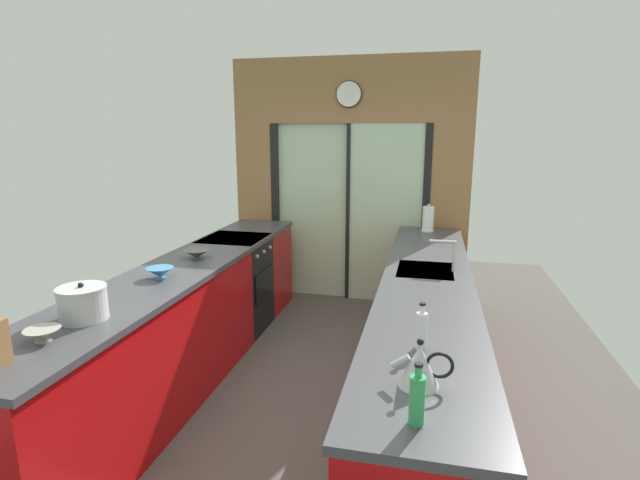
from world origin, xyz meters
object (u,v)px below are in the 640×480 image
Objects in this scene: soap_bottle_near at (417,399)px; soap_bottle_far at (421,329)px; oven_range at (236,284)px; paper_towel_roll at (428,219)px; kettle at (420,365)px; stock_pot at (83,303)px; mixing_bowl_far at (197,254)px; mixing_bowl_mid at (160,273)px; mixing_bowl_near at (43,334)px.

soap_bottle_near is 0.61m from soap_bottle_far.
oven_range is 3.25× the size of paper_towel_roll.
soap_bottle_far is at bearing 90.34° from kettle.
mixing_bowl_far is at bearing 90.00° from stock_pot.
soap_bottle_far is (1.78, 0.05, 0.00)m from stock_pot.
paper_towel_roll is (1.78, 2.05, 0.08)m from mixing_bowl_mid.
oven_range is 3.59× the size of stock_pot.
paper_towel_roll is at bearing 57.68° from stock_pot.
stock_pot reaches higher than oven_range.
mixing_bowl_far is 2.58m from soap_bottle_near.
soap_bottle_far reaches higher than mixing_bowl_near.
oven_range is 2.17m from stock_pot.
kettle is (1.78, -1.06, 0.05)m from mixing_bowl_mid.
stock_pot is 0.91× the size of paper_towel_roll.
paper_towel_roll is (-0.00, 3.11, 0.04)m from kettle.
kettle is (1.78, -1.60, 0.05)m from mixing_bowl_far.
soap_bottle_near is (1.78, -0.57, 0.00)m from stock_pot.
oven_range is 1.42m from mixing_bowl_mid.
soap_bottle_far is at bearing 1.55° from stock_pot.
mixing_bowl_mid is at bearing 90.00° from stock_pot.
kettle is (1.80, -2.39, 0.55)m from oven_range.
kettle is (1.78, -0.01, 0.05)m from mixing_bowl_near.
kettle is 0.88× the size of paper_towel_roll.
mixing_bowl_far is (-0.00, 0.54, -0.00)m from mixing_bowl_mid.
mixing_bowl_near reaches higher than oven_range.
mixing_bowl_far is (0.02, -0.79, 0.50)m from oven_range.
oven_range is at bearing 126.95° from kettle.
soap_bottle_far is at bearing -21.85° from mixing_bowl_mid.
paper_towel_roll is (1.78, 1.51, 0.09)m from mixing_bowl_far.
mixing_bowl_mid is at bearing 149.19° from kettle.
kettle is at bearing -89.66° from soap_bottle_far.
mixing_bowl_far reaches higher than mixing_bowl_near.
kettle is 1.08× the size of soap_bottle_near.
stock_pot is (0.00, -1.30, 0.05)m from mixing_bowl_far.
kettle reaches higher than mixing_bowl_mid.
soap_bottle_far is at bearing -35.19° from mixing_bowl_far.
kettle is (1.78, -0.30, -0.00)m from stock_pot.
paper_towel_roll is at bearing 90.00° from soap_bottle_far.
kettle is 0.35m from soap_bottle_far.
paper_towel_roll is (0.00, 3.38, 0.03)m from soap_bottle_near.
mixing_bowl_mid is 0.90× the size of mixing_bowl_far.
mixing_bowl_mid is at bearing 158.15° from soap_bottle_far.
mixing_bowl_far is 0.91× the size of soap_bottle_near.
oven_range is at bearing 131.33° from soap_bottle_far.
soap_bottle_near is at bearing -90.00° from paper_towel_roll.
mixing_bowl_mid is (0.02, -1.33, 0.51)m from oven_range.
mixing_bowl_near is at bearing -169.33° from soap_bottle_far.
stock_pot is at bearing -90.00° from mixing_bowl_mid.
stock_pot reaches higher than mixing_bowl_mid.
soap_bottle_far is (-0.00, 0.35, 0.01)m from kettle.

